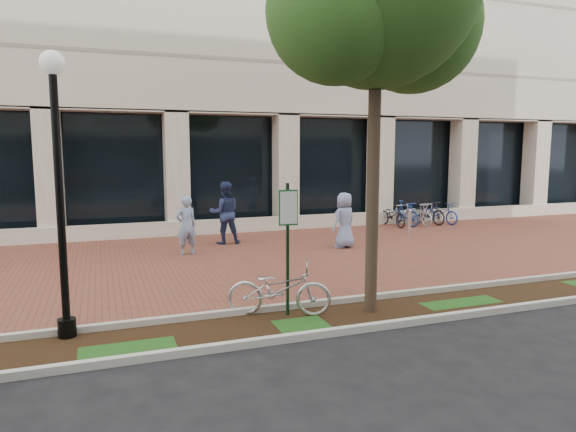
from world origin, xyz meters
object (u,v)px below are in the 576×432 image
object	(u,v)px
pedestrian_right	(344,220)
locked_bicycle	(279,289)
parking_sign	(288,232)
lamppost	(59,180)
bollard	(410,223)
bike_rack_cluster	(417,213)
pedestrian_left	(186,226)
pedestrian_mid	(225,213)

from	to	relation	value
pedestrian_right	locked_bicycle	bearing A→B (deg)	30.07
parking_sign	lamppost	distance (m)	3.73
parking_sign	lamppost	xyz separation A→B (m)	(-3.60, 0.19, 0.96)
pedestrian_right	bollard	bearing A→B (deg)	174.24
pedestrian_right	bike_rack_cluster	bearing A→B (deg)	-169.27
pedestrian_left	lamppost	bearing A→B (deg)	51.58
bike_rack_cluster	lamppost	bearing A→B (deg)	-153.54
parking_sign	bike_rack_cluster	distance (m)	12.25
pedestrian_left	pedestrian_right	distance (m)	4.64
lamppost	bike_rack_cluster	world-z (taller)	lamppost
lamppost	bike_rack_cluster	xyz separation A→B (m)	(12.18, 8.49, -2.01)
pedestrian_left	locked_bicycle	bearing A→B (deg)	83.71
parking_sign	bollard	world-z (taller)	parking_sign
pedestrian_mid	pedestrian_right	distance (m)	3.71
parking_sign	pedestrian_mid	world-z (taller)	parking_sign
locked_bicycle	pedestrian_right	xyz separation A→B (m)	(3.92, 5.34, 0.35)
pedestrian_mid	pedestrian_right	world-z (taller)	pedestrian_mid
pedestrian_left	bollard	world-z (taller)	pedestrian_left
parking_sign	bike_rack_cluster	xyz separation A→B (m)	(8.58, 8.68, -1.05)
lamppost	bike_rack_cluster	bearing A→B (deg)	34.87
pedestrian_left	bollard	bearing A→B (deg)	169.75
locked_bicycle	pedestrian_right	distance (m)	6.63
lamppost	bollard	bearing A→B (deg)	30.85
parking_sign	pedestrian_left	xyz separation A→B (m)	(-0.82, 6.00, -0.68)
pedestrian_mid	lamppost	bearing A→B (deg)	62.76
pedestrian_mid	pedestrian_right	bearing A→B (deg)	153.10
pedestrian_left	bike_rack_cluster	bearing A→B (deg)	-176.88
locked_bicycle	pedestrian_left	distance (m)	5.99
pedestrian_right	bike_rack_cluster	xyz separation A→B (m)	(4.80, 3.28, -0.38)
pedestrian_mid	bollard	xyz separation A→B (m)	(6.10, -0.93, -0.49)
locked_bicycle	pedestrian_right	bearing A→B (deg)	-13.42
bollard	pedestrian_left	bearing A→B (deg)	-177.46
parking_sign	locked_bicycle	distance (m)	1.03
bollard	pedestrian_mid	bearing A→B (deg)	171.31
parking_sign	pedestrian_left	distance (m)	6.10
parking_sign	pedestrian_mid	bearing A→B (deg)	90.10
lamppost	pedestrian_left	world-z (taller)	lamppost
lamppost	pedestrian_right	world-z (taller)	lamppost
locked_bicycle	bike_rack_cluster	world-z (taller)	bike_rack_cluster
lamppost	pedestrian_left	xyz separation A→B (m)	(2.79, 5.81, -1.64)
parking_sign	pedestrian_right	size ratio (longest dim) A/B	1.41
lamppost	bollard	distance (m)	12.14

